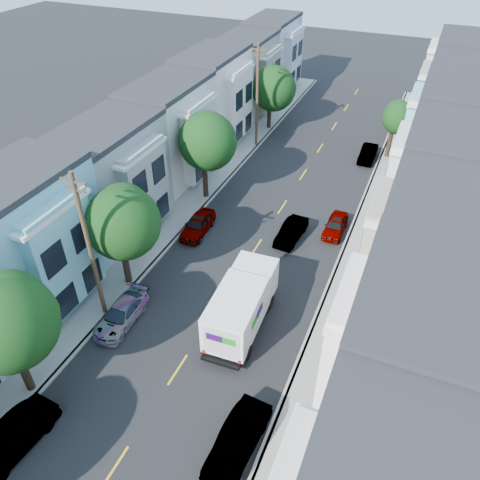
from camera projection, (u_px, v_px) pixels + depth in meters
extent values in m
plane|color=black|center=(178.00, 370.00, 26.11)|extent=(160.00, 160.00, 0.00)
cube|color=black|center=(270.00, 226.00, 37.10)|extent=(12.00, 70.00, 0.02)
cube|color=gray|center=(202.00, 209.00, 38.94)|extent=(0.30, 70.00, 0.15)
cube|color=gray|center=(346.00, 244.00, 35.18)|extent=(0.30, 70.00, 0.15)
cube|color=gray|center=(188.00, 206.00, 39.35)|extent=(2.60, 70.00, 0.15)
cube|color=gray|center=(363.00, 248.00, 34.77)|extent=(2.60, 70.00, 0.15)
cube|color=gold|center=(270.00, 226.00, 37.11)|extent=(0.12, 70.00, 0.01)
cube|color=#A29783|center=(149.00, 197.00, 40.58)|extent=(5.00, 70.00, 8.50)
cube|color=#A29783|center=(416.00, 261.00, 33.63)|extent=(5.00, 70.00, 8.50)
cylinder|color=black|center=(23.00, 368.00, 24.02)|extent=(0.44, 0.44, 3.62)
sphere|color=#153713|center=(7.00, 323.00, 21.84)|extent=(4.70, 4.70, 4.70)
cylinder|color=black|center=(126.00, 263.00, 30.87)|extent=(0.44, 0.44, 3.38)
sphere|color=#153713|center=(122.00, 223.00, 28.76)|extent=(4.70, 4.70, 4.70)
cylinder|color=black|center=(205.00, 179.00, 39.45)|extent=(0.44, 0.44, 3.65)
sphere|color=#153713|center=(207.00, 141.00, 37.26)|extent=(4.70, 4.70, 4.70)
cylinder|color=black|center=(269.00, 116.00, 51.18)|extent=(0.44, 0.44, 2.87)
sphere|color=#153713|center=(273.00, 89.00, 49.22)|extent=(4.70, 4.70, 4.70)
cylinder|color=black|center=(389.00, 143.00, 45.62)|extent=(0.44, 0.44, 3.08)
sphere|color=#153713|center=(398.00, 118.00, 43.94)|extent=(3.10, 3.10, 3.10)
cylinder|color=#42301E|center=(90.00, 252.00, 26.52)|extent=(0.26, 0.26, 10.00)
cube|color=#42301E|center=(73.00, 181.00, 23.73)|extent=(1.60, 0.12, 0.12)
cylinder|color=#42301E|center=(257.00, 99.00, 45.57)|extent=(0.26, 0.26, 10.00)
cube|color=#42301E|center=(258.00, 49.00, 42.78)|extent=(1.60, 0.12, 0.12)
cube|color=white|center=(235.00, 314.00, 26.83)|extent=(2.54, 4.56, 2.49)
cube|color=white|center=(256.00, 279.00, 29.34)|extent=(2.54, 2.12, 2.29)
cube|color=black|center=(241.00, 319.00, 28.36)|extent=(2.34, 6.55, 0.25)
cube|color=#2D0A51|center=(212.00, 336.00, 25.10)|extent=(0.95, 0.04, 0.47)
cube|color=#198C1E|center=(226.00, 341.00, 24.83)|extent=(0.74, 0.04, 0.47)
cylinder|color=black|center=(209.00, 340.00, 27.18)|extent=(0.30, 0.95, 0.95)
cylinder|color=black|center=(245.00, 353.00, 26.47)|extent=(0.30, 0.95, 0.95)
cylinder|color=black|center=(238.00, 293.00, 30.31)|extent=(0.30, 0.95, 0.95)
cylinder|color=black|center=(271.00, 303.00, 29.60)|extent=(0.30, 0.95, 0.95)
imported|color=black|center=(291.00, 232.00, 35.39)|extent=(1.67, 4.02, 1.31)
imported|color=black|center=(12.00, 439.00, 22.02)|extent=(1.98, 4.67, 1.52)
imported|color=#A9AFB4|center=(121.00, 314.00, 28.60)|extent=(1.97, 4.36, 1.29)
imported|color=#42180A|center=(198.00, 225.00, 36.06)|extent=(1.86, 4.41, 1.41)
imported|color=silver|center=(238.00, 440.00, 22.01)|extent=(1.91, 4.59, 1.50)
imported|color=black|center=(335.00, 226.00, 36.08)|extent=(1.48, 3.85, 1.25)
imported|color=black|center=(368.00, 154.00, 45.72)|extent=(1.37, 3.87, 1.29)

